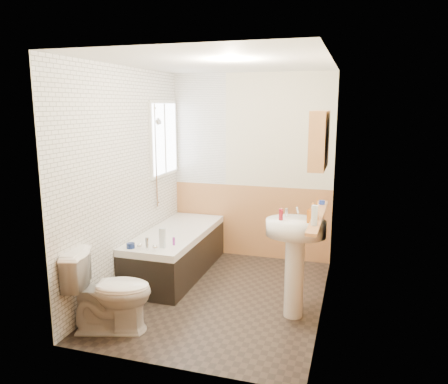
{
  "coord_description": "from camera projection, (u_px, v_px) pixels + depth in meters",
  "views": [
    {
      "loc": [
        1.36,
        -4.31,
        2.08
      ],
      "look_at": [
        0.0,
        0.15,
        1.15
      ],
      "focal_mm": 35.0,
      "sensor_mm": 36.0,
      "label": 1
    }
  ],
  "objects": [
    {
      "name": "floor",
      "position": [
        220.0,
        296.0,
        4.84
      ],
      "size": [
        2.8,
        2.8,
        0.0
      ],
      "primitive_type": "plane",
      "color": "black",
      "rests_on": "ground"
    },
    {
      "name": "ceiling",
      "position": [
        220.0,
        62.0,
        4.35
      ],
      "size": [
        2.8,
        2.8,
        0.0
      ],
      "primitive_type": "plane",
      "rotation": [
        3.14,
        0.0,
        0.0
      ],
      "color": "white",
      "rests_on": "ground"
    },
    {
      "name": "wall_back",
      "position": [
        251.0,
        167.0,
        5.92
      ],
      "size": [
        2.2,
        0.02,
        2.5
      ],
      "primitive_type": "cube",
      "color": "beige",
      "rests_on": "ground"
    },
    {
      "name": "wall_front",
      "position": [
        164.0,
        218.0,
        3.28
      ],
      "size": [
        2.2,
        0.02,
        2.5
      ],
      "primitive_type": "cube",
      "color": "beige",
      "rests_on": "ground"
    },
    {
      "name": "wall_left",
      "position": [
        126.0,
        180.0,
        4.92
      ],
      "size": [
        0.02,
        2.8,
        2.5
      ],
      "primitive_type": "cube",
      "color": "beige",
      "rests_on": "ground"
    },
    {
      "name": "wall_right",
      "position": [
        328.0,
        191.0,
        4.28
      ],
      "size": [
        0.02,
        2.8,
        2.5
      ],
      "primitive_type": "cube",
      "color": "beige",
      "rests_on": "ground"
    },
    {
      "name": "wainscot_right",
      "position": [
        322.0,
        263.0,
        4.44
      ],
      "size": [
        0.01,
        2.8,
        1.0
      ],
      "primitive_type": "cube",
      "color": "tan",
      "rests_on": "wall_right"
    },
    {
      "name": "wainscot_front",
      "position": [
        167.0,
        309.0,
        3.44
      ],
      "size": [
        2.2,
        0.01,
        1.0
      ],
      "primitive_type": "cube",
      "color": "tan",
      "rests_on": "wall_front"
    },
    {
      "name": "wainscot_back",
      "position": [
        250.0,
        221.0,
        6.05
      ],
      "size": [
        2.2,
        0.01,
        1.0
      ],
      "primitive_type": "cube",
      "color": "tan",
      "rests_on": "wall_back"
    },
    {
      "name": "tile_cladding_left",
      "position": [
        128.0,
        180.0,
        4.91
      ],
      "size": [
        0.01,
        2.8,
        2.5
      ],
      "primitive_type": "cube",
      "color": "white",
      "rests_on": "wall_left"
    },
    {
      "name": "tile_return_back",
      "position": [
        200.0,
        130.0,
        6.01
      ],
      "size": [
        0.75,
        0.01,
        1.5
      ],
      "primitive_type": "cube",
      "color": "white",
      "rests_on": "wall_back"
    },
    {
      "name": "window",
      "position": [
        164.0,
        139.0,
        5.72
      ],
      "size": [
        0.03,
        0.79,
        0.99
      ],
      "color": "white",
      "rests_on": "wall_left"
    },
    {
      "name": "bathtub",
      "position": [
        176.0,
        251.0,
        5.46
      ],
      "size": [
        0.7,
        1.75,
        0.69
      ],
      "color": "black",
      "rests_on": "floor"
    },
    {
      "name": "shower_riser",
      "position": [
        156.0,
        148.0,
        5.44
      ],
      "size": [
        0.11,
        0.09,
        1.29
      ],
      "color": "silver",
      "rests_on": "wall_left"
    },
    {
      "name": "toilet",
      "position": [
        110.0,
        291.0,
        4.05
      ],
      "size": [
        0.87,
        0.64,
        0.77
      ],
      "primitive_type": "imported",
      "rotation": [
        0.0,
        0.0,
        1.85
      ],
      "color": "white",
      "rests_on": "floor"
    },
    {
      "name": "sink",
      "position": [
        295.0,
        248.0,
        4.26
      ],
      "size": [
        0.58,
        0.47,
        1.12
      ],
      "rotation": [
        0.0,
        0.0,
        0.08
      ],
      "color": "white",
      "rests_on": "floor"
    },
    {
      "name": "pine_shelf",
      "position": [
        318.0,
        216.0,
        4.19
      ],
      "size": [
        0.1,
        1.31,
        0.03
      ],
      "primitive_type": "cube",
      "color": "tan",
      "rests_on": "wall_right"
    },
    {
      "name": "medicine_cabinet",
      "position": [
        319.0,
        140.0,
        4.15
      ],
      "size": [
        0.15,
        0.61,
        0.55
      ],
      "color": "tan",
      "rests_on": "wall_right"
    },
    {
      "name": "foam_can",
      "position": [
        314.0,
        215.0,
        3.81
      ],
      "size": [
        0.07,
        0.07,
        0.18
      ],
      "primitive_type": "cylinder",
      "rotation": [
        0.0,
        0.0,
        -0.24
      ],
      "color": "silver",
      "rests_on": "pine_shelf"
    },
    {
      "name": "green_bottle",
      "position": [
        317.0,
        208.0,
        4.0
      ],
      "size": [
        0.06,
        0.06,
        0.21
      ],
      "primitive_type": "cone",
      "rotation": [
        0.0,
        0.0,
        0.43
      ],
      "color": "orange",
      "rests_on": "pine_shelf"
    },
    {
      "name": "black_jar",
      "position": [
        322.0,
        202.0,
        4.63
      ],
      "size": [
        0.08,
        0.08,
        0.04
      ],
      "primitive_type": "cylinder",
      "rotation": [
        0.0,
        0.0,
        0.28
      ],
      "color": "#19339E",
      "rests_on": "pine_shelf"
    },
    {
      "name": "soap_bottle",
      "position": [
        312.0,
        218.0,
        4.1
      ],
      "size": [
        0.12,
        0.2,
        0.09
      ],
      "primitive_type": "imported",
      "rotation": [
        0.0,
        0.0,
        -0.18
      ],
      "color": "orange",
      "rests_on": "sink"
    },
    {
      "name": "clear_bottle",
      "position": [
        281.0,
        214.0,
        4.19
      ],
      "size": [
        0.05,
        0.05,
        0.11
      ],
      "primitive_type": "cylinder",
      "rotation": [
        0.0,
        0.0,
        -0.25
      ],
      "color": "maroon",
      "rests_on": "sink"
    },
    {
      "name": "blue_gel",
      "position": [
        162.0,
        238.0,
        4.74
      ],
      "size": [
        0.06,
        0.04,
        0.22
      ],
      "primitive_type": "cube",
      "rotation": [
        0.0,
        0.0,
        -0.07
      ],
      "color": "silver",
      "rests_on": "bathtub"
    },
    {
      "name": "cream_jar",
      "position": [
        131.0,
        246.0,
        4.74
      ],
      "size": [
        0.1,
        0.1,
        0.06
      ],
      "primitive_type": "cylinder",
      "rotation": [
        0.0,
        0.0,
        -0.14
      ],
      "color": "navy",
      "rests_on": "bathtub"
    },
    {
      "name": "orange_bottle",
      "position": [
        174.0,
        241.0,
        4.84
      ],
      "size": [
        0.04,
        0.04,
        0.09
      ],
      "primitive_type": "cylinder",
      "rotation": [
        0.0,
        0.0,
        0.32
      ],
      "color": "purple",
      "rests_on": "bathtub"
    }
  ]
}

